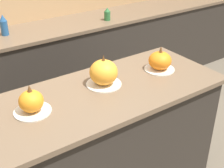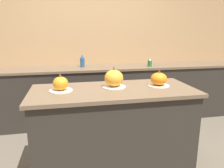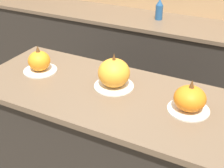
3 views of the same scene
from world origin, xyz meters
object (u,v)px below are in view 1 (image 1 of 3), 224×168
at_px(pumpkin_cake_left, 31,102).
at_px(pumpkin_cake_right, 160,61).
at_px(bottle_short, 107,14).
at_px(pumpkin_cake_center, 104,73).
at_px(bottle_tall, 4,25).

bearing_deg(pumpkin_cake_left, pumpkin_cake_right, -0.25).
distance_m(pumpkin_cake_right, bottle_short, 1.33).
height_order(pumpkin_cake_center, bottle_tall, pumpkin_cake_center).
relative_size(bottle_tall, bottle_short, 1.45).
height_order(pumpkin_cake_center, pumpkin_cake_right, pumpkin_cake_center).
bearing_deg(bottle_short, pumpkin_cake_right, -107.17).
xyz_separation_m(pumpkin_cake_right, bottle_tall, (-0.69, 1.44, 0.02)).
distance_m(bottle_tall, bottle_short, 1.09).
height_order(bottle_tall, bottle_short, bottle_tall).
relative_size(pumpkin_cake_left, bottle_tall, 1.09).
distance_m(pumpkin_cake_right, bottle_tall, 1.59).
xyz_separation_m(pumpkin_cake_left, pumpkin_cake_right, (0.99, -0.00, 0.00)).
bearing_deg(pumpkin_cake_center, bottle_tall, 98.94).
relative_size(pumpkin_cake_center, pumpkin_cake_right, 1.07).
relative_size(pumpkin_cake_center, bottle_short, 1.73).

